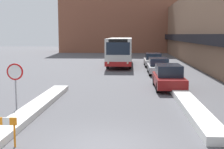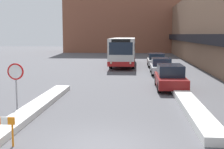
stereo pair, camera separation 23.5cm
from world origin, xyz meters
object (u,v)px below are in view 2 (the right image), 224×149
(city_bus, at_px, (123,50))
(parked_car_back, at_px, (156,60))
(stop_sign, at_px, (16,76))
(parked_car_front, at_px, (170,77))
(parked_car_middle, at_px, (161,66))

(city_bus, relative_size, parked_car_back, 2.73)
(city_bus, xyz_separation_m, stop_sign, (-4.02, -21.43, -0.11))
(parked_car_front, height_order, parked_car_back, parked_car_front)
(parked_car_middle, xyz_separation_m, stop_sign, (-7.67, -13.90, 0.86))
(parked_car_middle, bearing_deg, city_bus, 115.85)
(stop_sign, bearing_deg, parked_car_front, 39.36)
(parked_car_front, distance_m, parked_car_back, 14.47)
(stop_sign, bearing_deg, city_bus, 79.38)
(parked_car_back, height_order, stop_sign, stop_sign)
(city_bus, height_order, parked_car_front, city_bus)
(city_bus, distance_m, parked_car_back, 3.83)
(parked_car_back, bearing_deg, parked_car_middle, -90.00)
(city_bus, bearing_deg, stop_sign, -100.62)
(parked_car_back, distance_m, stop_sign, 22.15)
(city_bus, bearing_deg, parked_car_front, -76.45)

